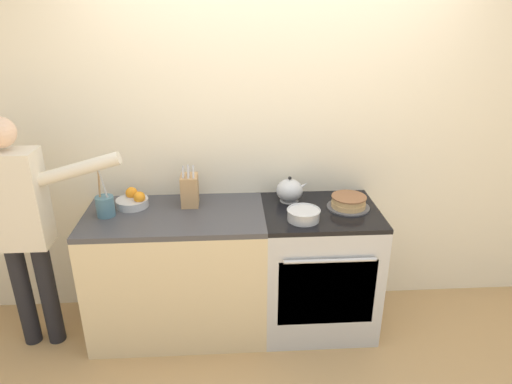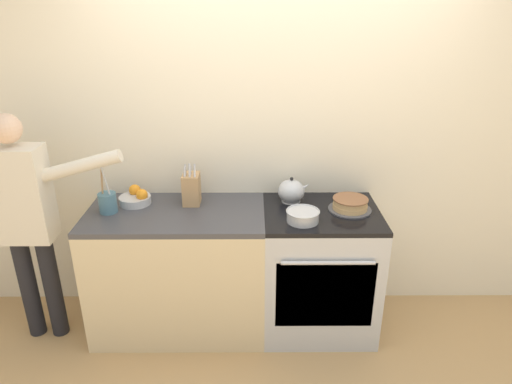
{
  "view_description": "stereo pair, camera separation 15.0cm",
  "coord_description": "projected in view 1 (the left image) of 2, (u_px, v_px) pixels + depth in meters",
  "views": [
    {
      "loc": [
        -0.31,
        -2.37,
        2.16
      ],
      "look_at": [
        -0.14,
        0.28,
        1.04
      ],
      "focal_mm": 32.0,
      "sensor_mm": 36.0,
      "label": 1
    },
    {
      "loc": [
        -0.16,
        -2.38,
        2.16
      ],
      "look_at": [
        -0.14,
        0.28,
        1.04
      ],
      "focal_mm": 32.0,
      "sensor_mm": 36.0,
      "label": 2
    }
  ],
  "objects": [
    {
      "name": "counter_cabinet",
      "position": [
        179.0,
        272.0,
        3.12
      ],
      "size": [
        1.16,
        0.63,
        0.89
      ],
      "color": "beige",
      "rests_on": "ground_plane"
    },
    {
      "name": "layer_cake",
      "position": [
        349.0,
        202.0,
        3.01
      ],
      "size": [
        0.28,
        0.28,
        0.08
      ],
      "color": "#4C4C51",
      "rests_on": "stove_range"
    },
    {
      "name": "wall_back",
      "position": [
        273.0,
        136.0,
        3.13
      ],
      "size": [
        8.0,
        0.04,
        2.6
      ],
      "color": "silver",
      "rests_on": "ground_plane"
    },
    {
      "name": "mixing_bowl",
      "position": [
        303.0,
        215.0,
        2.84
      ],
      "size": [
        0.21,
        0.21,
        0.07
      ],
      "color": "#B7BABF",
      "rests_on": "stove_range"
    },
    {
      "name": "stove_range",
      "position": [
        318.0,
        268.0,
        3.17
      ],
      "size": [
        0.76,
        0.66,
        0.89
      ],
      "color": "#B7BABF",
      "rests_on": "ground_plane"
    },
    {
      "name": "knife_block",
      "position": [
        190.0,
        190.0,
        3.03
      ],
      "size": [
        0.11,
        0.15,
        0.3
      ],
      "color": "tan",
      "rests_on": "counter_cabinet"
    },
    {
      "name": "person_baker",
      "position": [
        21.0,
        219.0,
        2.79
      ],
      "size": [
        0.91,
        0.2,
        1.56
      ],
      "rotation": [
        0.0,
        0.0,
        -0.23
      ],
      "color": "black",
      "rests_on": "ground_plane"
    },
    {
      "name": "tea_kettle",
      "position": [
        290.0,
        190.0,
        3.1
      ],
      "size": [
        0.22,
        0.18,
        0.18
      ],
      "color": "#B7BABF",
      "rests_on": "stove_range"
    },
    {
      "name": "utensil_crock",
      "position": [
        105.0,
        205.0,
        2.89
      ],
      "size": [
        0.12,
        0.12,
        0.34
      ],
      "color": "#477084",
      "rests_on": "counter_cabinet"
    },
    {
      "name": "ground_plane",
      "position": [
        280.0,
        351.0,
        3.04
      ],
      "size": [
        16.0,
        16.0,
        0.0
      ],
      "primitive_type": "plane",
      "color": "tan"
    },
    {
      "name": "fruit_bowl",
      "position": [
        133.0,
        200.0,
        3.04
      ],
      "size": [
        0.21,
        0.21,
        0.11
      ],
      "color": "#B7BABF",
      "rests_on": "counter_cabinet"
    }
  ]
}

